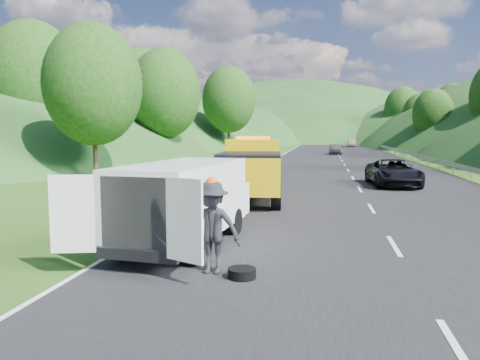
% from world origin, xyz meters
% --- Properties ---
extents(ground, '(320.00, 320.00, 0.00)m').
position_xyz_m(ground, '(0.00, 0.00, 0.00)').
color(ground, '#38661E').
rests_on(ground, ground).
extents(road_surface, '(14.00, 200.00, 0.02)m').
position_xyz_m(road_surface, '(3.00, 40.00, 0.01)').
color(road_surface, black).
rests_on(road_surface, ground).
extents(guardrail, '(0.06, 140.00, 1.52)m').
position_xyz_m(guardrail, '(10.30, 52.50, 0.00)').
color(guardrail, gray).
rests_on(guardrail, ground).
extents(tree_line_left, '(14.00, 140.00, 14.00)m').
position_xyz_m(tree_line_left, '(-19.00, 60.00, 0.00)').
color(tree_line_left, '#2F5E1B').
rests_on(tree_line_left, ground).
extents(tree_line_right, '(14.00, 140.00, 14.00)m').
position_xyz_m(tree_line_right, '(23.00, 60.00, 0.00)').
color(tree_line_right, '#2F5E1B').
rests_on(tree_line_right, ground).
extents(hills_backdrop, '(201.00, 288.60, 44.00)m').
position_xyz_m(hills_backdrop, '(6.50, 134.70, 0.00)').
color(hills_backdrop, '#2D5B23').
rests_on(hills_backdrop, ground).
extents(tow_truck, '(3.02, 6.67, 2.78)m').
position_xyz_m(tow_truck, '(-1.89, 5.23, 1.36)').
color(tow_truck, black).
rests_on(tow_truck, ground).
extents(white_van, '(3.36, 6.39, 2.19)m').
position_xyz_m(white_van, '(-2.41, -2.79, 1.24)').
color(white_van, black).
rests_on(white_van, ground).
extents(woman, '(0.63, 0.77, 1.84)m').
position_xyz_m(woman, '(-3.53, -0.03, 0.00)').
color(woman, silver).
rests_on(woman, ground).
extents(child, '(0.61, 0.54, 1.07)m').
position_xyz_m(child, '(-1.53, -1.04, 0.00)').
color(child, tan).
rests_on(child, ground).
extents(worker, '(1.32, 0.82, 1.96)m').
position_xyz_m(worker, '(-1.14, -5.11, 0.00)').
color(worker, black).
rests_on(worker, ground).
extents(suitcase, '(0.40, 0.26, 0.60)m').
position_xyz_m(suitcase, '(-4.82, -0.53, 0.30)').
color(suitcase, '#51503C').
rests_on(suitcase, ground).
extents(spare_tire, '(0.59, 0.59, 0.20)m').
position_xyz_m(spare_tire, '(-0.46, -5.33, 0.00)').
color(spare_tire, black).
rests_on(spare_tire, ground).
extents(passing_suv, '(2.73, 5.35, 1.45)m').
position_xyz_m(passing_suv, '(4.92, 12.08, 0.00)').
color(passing_suv, black).
rests_on(passing_suv, ground).
extents(dist_car_a, '(1.65, 4.11, 1.40)m').
position_xyz_m(dist_car_a, '(2.64, 47.28, 0.00)').
color(dist_car_a, '#47454A').
rests_on(dist_car_a, ground).
extents(dist_car_b, '(1.53, 4.39, 1.45)m').
position_xyz_m(dist_car_b, '(6.36, 77.79, 0.00)').
color(dist_car_b, '#7A515C').
rests_on(dist_car_b, ground).
extents(dist_car_c, '(2.14, 5.27, 1.53)m').
position_xyz_m(dist_car_c, '(3.07, 95.06, 0.00)').
color(dist_car_c, '#9B4D57').
rests_on(dist_car_c, ground).
extents(dist_car_d, '(1.65, 4.11, 1.40)m').
position_xyz_m(dist_car_d, '(3.02, 110.64, 0.00)').
color(dist_car_d, slate).
rests_on(dist_car_d, ground).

